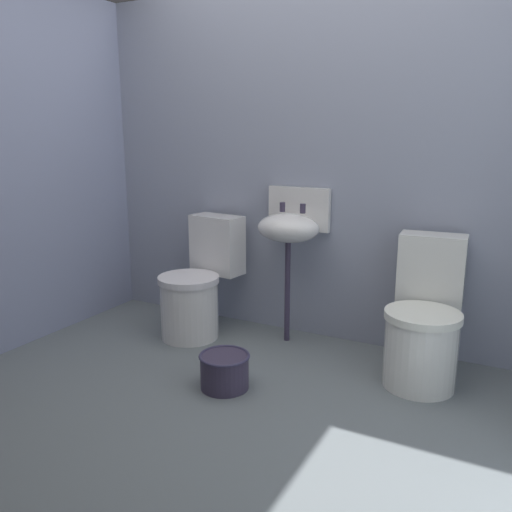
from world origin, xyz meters
The scene contains 7 objects.
ground_plane centered at (0.00, 0.00, -0.04)m, with size 3.48×2.45×0.08m, color slate.
wall_back centered at (0.00, 1.08, 1.12)m, with size 3.48×0.10×2.23m, color #8E94A9.
wall_left centered at (-1.59, 0.10, 1.12)m, with size 0.10×2.25×2.23m, color #8890B0.
toilet_left centered at (-0.66, 0.67, 0.32)m, with size 0.45×0.63×0.78m.
toilet_right centered at (0.81, 0.67, 0.32)m, with size 0.43×0.62×0.78m.
sink centered at (-0.08, 0.86, 0.75)m, with size 0.42×0.35×0.99m.
bucket centered at (-0.10, 0.08, 0.10)m, with size 0.27×0.27×0.19m.
Camera 1 is at (1.27, -2.15, 1.35)m, focal length 37.21 mm.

